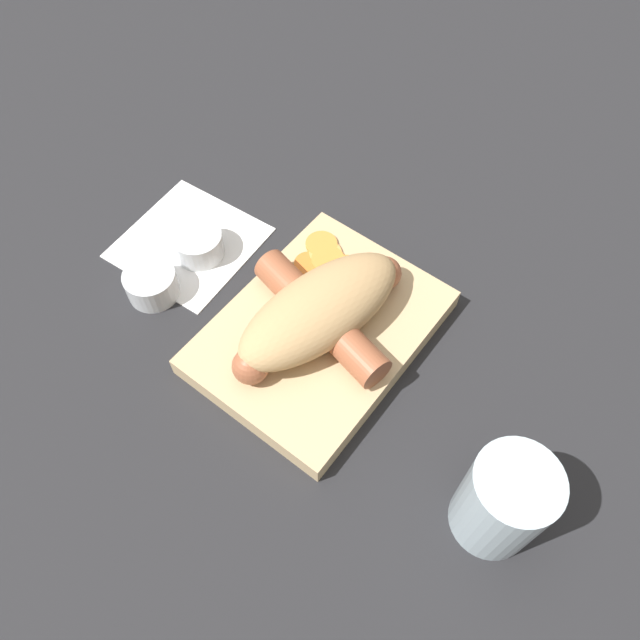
% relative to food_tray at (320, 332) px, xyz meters
% --- Properties ---
extents(ground_plane, '(3.00, 3.00, 0.00)m').
position_rel_food_tray_xyz_m(ground_plane, '(0.00, 0.00, -0.01)').
color(ground_plane, '#232326').
extents(food_tray, '(0.23, 0.17, 0.02)m').
position_rel_food_tray_xyz_m(food_tray, '(0.00, 0.00, 0.00)').
color(food_tray, tan).
rests_on(food_tray, ground_plane).
extents(bread_roll, '(0.19, 0.11, 0.06)m').
position_rel_food_tray_xyz_m(bread_roll, '(-0.00, -0.00, 0.04)').
color(bread_roll, tan).
rests_on(bread_roll, food_tray).
extents(sausage, '(0.19, 0.16, 0.03)m').
position_rel_food_tray_xyz_m(sausage, '(-0.00, -0.00, 0.03)').
color(sausage, '#9E5638').
rests_on(sausage, food_tray).
extents(pickled_veggies, '(0.07, 0.08, 0.00)m').
position_rel_food_tray_xyz_m(pickled_veggies, '(0.07, 0.04, 0.01)').
color(pickled_veggies, orange).
rests_on(pickled_veggies, food_tray).
extents(napkin, '(0.15, 0.15, 0.00)m').
position_rel_food_tray_xyz_m(napkin, '(0.01, 0.19, -0.01)').
color(napkin, white).
rests_on(napkin, ground_plane).
extents(condiment_cup_near, '(0.05, 0.05, 0.03)m').
position_rel_food_tray_xyz_m(condiment_cup_near, '(0.01, 0.17, 0.00)').
color(condiment_cup_near, silver).
rests_on(condiment_cup_near, ground_plane).
extents(condiment_cup_far, '(0.05, 0.05, 0.03)m').
position_rel_food_tray_xyz_m(condiment_cup_far, '(-0.06, 0.17, 0.00)').
color(condiment_cup_far, silver).
rests_on(condiment_cup_far, ground_plane).
extents(drink_glass, '(0.07, 0.07, 0.10)m').
position_rel_food_tray_xyz_m(drink_glass, '(-0.05, -0.22, 0.04)').
color(drink_glass, silver).
rests_on(drink_glass, ground_plane).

